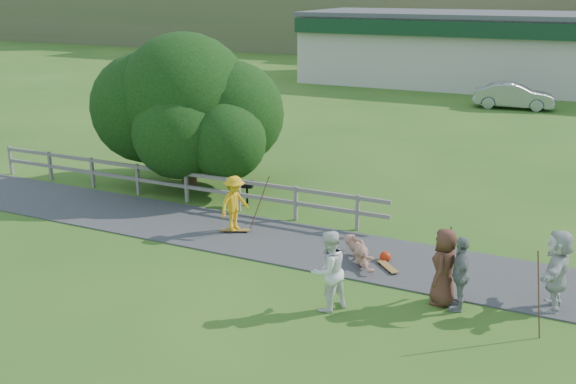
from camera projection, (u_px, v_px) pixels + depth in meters
The scene contains 19 objects.
ground at pixel (245, 259), 17.02m from camera, with size 260.00×260.00×0.00m, color #2B5A19.
path at pixel (270, 239), 18.31m from camera, with size 34.00×3.00×0.04m, color #363638.
fence at pixel (171, 179), 21.51m from camera, with size 15.05×0.10×1.10m.
strip_mall at pixel (535, 51), 44.73m from camera, with size 32.50×10.75×5.10m.
skater_rider at pixel (235, 207), 18.57m from camera, with size 1.06×0.61×1.64m, color #EDAE16.
skater_fallen at pixel (359, 251), 16.70m from camera, with size 1.84×0.44×0.67m, color tan.
spectator_a at pixel (328, 271), 14.13m from camera, with size 0.91×0.71×1.87m, color white.
spectator_b at pixel (460, 273), 14.15m from camera, with size 1.02×0.42×1.74m, color gray.
spectator_c at pixel (444, 267), 14.40m from camera, with size 0.88×0.57×1.81m, color #572F23.
spectator_d at pixel (557, 270), 14.12m from camera, with size 1.76×0.56×1.90m, color silver.
car_silver at pixel (514, 96), 37.57m from camera, with size 1.58×4.54×1.49m, color #94989B.
tree at pixel (187, 130), 22.73m from camera, with size 7.49×7.49×4.09m, color black, non-canonical shape.
bbq at pixel (247, 193), 21.05m from camera, with size 0.38×0.29×0.83m, color black, non-canonical shape.
longboard_rider at pixel (235, 231), 18.81m from camera, with size 0.85×0.21×0.09m, color olive, non-canonical shape.
longboard_fallen at pixel (388, 268), 16.38m from camera, with size 0.85×0.21×0.09m, color olive, non-canonical shape.
helmet at pixel (385, 257), 16.82m from camera, with size 0.30×0.30×0.30m, color red.
pole_rider at pixel (259, 202), 18.64m from camera, with size 0.03×0.03×1.87m, color #553122.
pole_spec_left at pixel (448, 264), 14.51m from camera, with size 0.03×0.03×1.83m, color #553122.
pole_spec_right at pixel (539, 295), 12.97m from camera, with size 0.03×0.03×1.93m, color #553122.
Camera 1 is at (7.68, -13.68, 6.94)m, focal length 40.00 mm.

